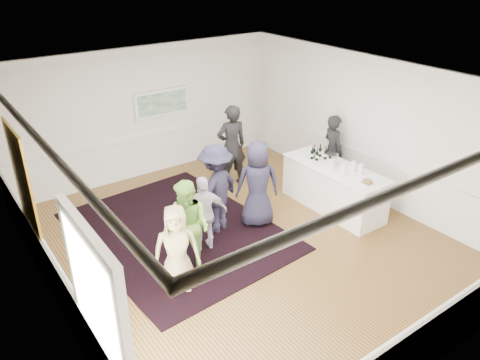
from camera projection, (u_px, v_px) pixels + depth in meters
floor at (243, 242)px, 9.19m from camera, size 8.00×8.00×0.00m
ceiling at (243, 81)px, 7.78m from camera, size 7.00×8.00×0.02m
wall_left at (44, 228)px, 6.65m from camera, size 0.02×8.00×3.20m
wall_right at (371, 129)px, 10.31m from camera, size 0.02×8.00×3.20m
wall_back at (147, 112)px, 11.40m from camera, size 7.00×0.02×3.20m
wall_front at (440, 282)px, 5.56m from camera, size 7.00×0.02×3.20m
wainscoting at (243, 220)px, 8.97m from camera, size 7.00×8.00×1.00m
mirror at (23, 181)px, 7.54m from camera, size 0.05×1.25×1.85m
doorway at (98, 311)px, 5.38m from camera, size 0.10×1.78×2.56m
landscape_painting at (162, 103)px, 11.49m from camera, size 1.44×0.06×0.66m
area_rug at (177, 231)px, 9.52m from camera, size 3.71×4.70×0.02m
serving_table at (333, 187)px, 10.20m from camera, size 0.92×2.43×0.99m
bartender at (333, 151)px, 11.05m from camera, size 0.55×0.72×1.77m
guest_tan at (177, 248)px, 7.62m from camera, size 0.90×0.76×1.56m
guest_green at (188, 227)px, 8.09m from camera, size 0.95×1.03×1.70m
guest_lilac at (204, 214)px, 8.67m from camera, size 0.95×0.60×1.50m
guest_dark_a at (216, 189)px, 9.20m from camera, size 1.36×1.04×1.85m
guest_dark_b at (232, 146)px, 11.02m from camera, size 0.81×0.61×2.00m
guest_navy at (258, 184)px, 9.43m from camera, size 1.05×0.92×1.81m
wine_bottles at (320, 152)px, 10.35m from camera, size 0.41×0.29×0.31m
juice_pitchers at (347, 167)px, 9.70m from camera, size 0.46×0.62×0.24m
ice_bucket at (332, 160)px, 10.04m from camera, size 0.26×0.26×0.25m
nut_bowl at (367, 182)px, 9.25m from camera, size 0.24×0.24×0.07m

